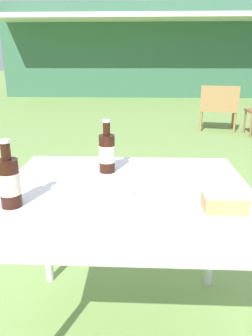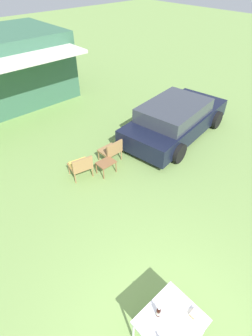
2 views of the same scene
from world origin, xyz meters
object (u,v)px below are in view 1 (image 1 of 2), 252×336
at_px(cola_bottle_near, 107,152).
at_px(wicker_chair_cushioned, 219,105).
at_px(patio_table, 125,205).
at_px(cake_on_plate, 220,204).
at_px(cola_bottle_far, 9,182).

bearing_deg(cola_bottle_near, wicker_chair_cushioned, 71.19).
relative_size(patio_table, cake_on_plate, 4.01).
bearing_deg(cola_bottle_near, patio_table, -67.03).
xyz_separation_m(wicker_chair_cushioned, cola_bottle_near, (-1.41, -4.13, 0.36)).
relative_size(wicker_chair_cushioned, cake_on_plate, 3.16).
height_order(cake_on_plate, cola_bottle_near, cola_bottle_near).
height_order(wicker_chair_cushioned, cola_bottle_near, cola_bottle_near).
height_order(patio_table, cola_bottle_near, cola_bottle_near).
xyz_separation_m(wicker_chair_cushioned, cola_bottle_far, (-1.68, -4.48, 0.36)).
bearing_deg(cola_bottle_far, cake_on_plate, -1.55).
distance_m(cake_on_plate, cola_bottle_near, 0.54).
bearing_deg(patio_table, wicker_chair_cushioned, 72.99).
bearing_deg(cake_on_plate, patio_table, 150.49).
xyz_separation_m(cake_on_plate, cola_bottle_near, (-0.39, 0.37, 0.06)).
bearing_deg(cake_on_plate, cola_bottle_near, 136.38).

